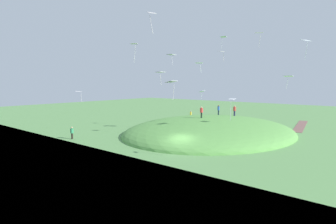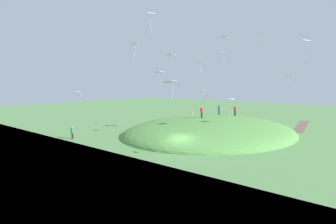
{
  "view_description": "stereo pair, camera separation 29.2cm",
  "coord_description": "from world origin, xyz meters",
  "px_view_note": "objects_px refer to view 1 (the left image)",
  "views": [
    {
      "loc": [
        -25.01,
        -18.9,
        7.75
      ],
      "look_at": [
        3.29,
        4.51,
        3.86
      ],
      "focal_mm": 29.62,
      "sensor_mm": 36.0,
      "label": 1
    },
    {
      "loc": [
        -24.82,
        -19.12,
        7.75
      ],
      "look_at": [
        3.29,
        4.51,
        3.86
      ],
      "focal_mm": 29.62,
      "sensor_mm": 36.0,
      "label": 2
    }
  ],
  "objects_px": {
    "kite_1": "(160,73)",
    "kite_13": "(134,45)",
    "person_on_hilltop": "(201,111)",
    "kite_9": "(199,63)",
    "kite_6": "(222,52)",
    "kite_7": "(231,102)",
    "kite_11": "(288,77)",
    "kite_10": "(171,82)",
    "person_walking_path": "(235,109)",
    "kite_2": "(223,38)",
    "kite_12": "(78,92)",
    "kite_3": "(259,33)",
    "kite_4": "(202,92)",
    "person_with_child": "(219,109)",
    "kite_5": "(306,41)",
    "person_near_shore": "(72,131)",
    "kite_8": "(152,15)",
    "kite_0": "(171,55)",
    "person_watching_kites": "(191,114)"
  },
  "relations": [
    {
      "from": "kite_1",
      "to": "kite_12",
      "type": "height_order",
      "value": "kite_1"
    },
    {
      "from": "kite_5",
      "to": "kite_6",
      "type": "bearing_deg",
      "value": 79.96
    },
    {
      "from": "kite_11",
      "to": "kite_0",
      "type": "bearing_deg",
      "value": 146.35
    },
    {
      "from": "kite_1",
      "to": "kite_11",
      "type": "distance_m",
      "value": 17.19
    },
    {
      "from": "kite_11",
      "to": "kite_7",
      "type": "bearing_deg",
      "value": 173.4
    },
    {
      "from": "person_on_hilltop",
      "to": "person_with_child",
      "type": "xyz_separation_m",
      "value": [
        6.63,
        0.75,
        -0.18
      ]
    },
    {
      "from": "kite_6",
      "to": "kite_9",
      "type": "bearing_deg",
      "value": 172.99
    },
    {
      "from": "person_on_hilltop",
      "to": "kite_9",
      "type": "xyz_separation_m",
      "value": [
        -4.75,
        -2.58,
        6.86
      ]
    },
    {
      "from": "kite_12",
      "to": "person_watching_kites",
      "type": "bearing_deg",
      "value": 9.36
    },
    {
      "from": "kite_10",
      "to": "kite_11",
      "type": "bearing_deg",
      "value": -16.22
    },
    {
      "from": "person_on_hilltop",
      "to": "kite_3",
      "type": "distance_m",
      "value": 13.68
    },
    {
      "from": "kite_5",
      "to": "kite_10",
      "type": "xyz_separation_m",
      "value": [
        -14.92,
        7.16,
        -4.57
      ]
    },
    {
      "from": "person_with_child",
      "to": "kite_3",
      "type": "relative_size",
      "value": 0.83
    },
    {
      "from": "kite_6",
      "to": "kite_12",
      "type": "distance_m",
      "value": 20.65
    },
    {
      "from": "person_walking_path",
      "to": "kite_10",
      "type": "relative_size",
      "value": 1.07
    },
    {
      "from": "kite_10",
      "to": "kite_13",
      "type": "bearing_deg",
      "value": 66.77
    },
    {
      "from": "kite_5",
      "to": "kite_8",
      "type": "distance_m",
      "value": 17.55
    },
    {
      "from": "kite_13",
      "to": "kite_9",
      "type": "bearing_deg",
      "value": -22.54
    },
    {
      "from": "person_on_hilltop",
      "to": "person_walking_path",
      "type": "xyz_separation_m",
      "value": [
        7.7,
        -1.75,
        -0.23
      ]
    },
    {
      "from": "kite_11",
      "to": "kite_6",
      "type": "bearing_deg",
      "value": 89.49
    },
    {
      "from": "kite_1",
      "to": "kite_13",
      "type": "distance_m",
      "value": 7.25
    },
    {
      "from": "kite_1",
      "to": "kite_13",
      "type": "xyz_separation_m",
      "value": [
        2.27,
        6.01,
        3.35
      ]
    },
    {
      "from": "kite_10",
      "to": "person_walking_path",
      "type": "bearing_deg",
      "value": 13.48
    },
    {
      "from": "person_near_shore",
      "to": "kite_13",
      "type": "xyz_separation_m",
      "value": [
        2.2,
        -10.27,
        11.0
      ]
    },
    {
      "from": "kite_6",
      "to": "kite_11",
      "type": "distance_m",
      "value": 10.06
    },
    {
      "from": "person_on_hilltop",
      "to": "kite_10",
      "type": "height_order",
      "value": "kite_10"
    },
    {
      "from": "kite_9",
      "to": "kite_13",
      "type": "relative_size",
      "value": 0.62
    },
    {
      "from": "kite_2",
      "to": "kite_4",
      "type": "height_order",
      "value": "kite_2"
    },
    {
      "from": "kite_2",
      "to": "kite_3",
      "type": "distance_m",
      "value": 5.47
    },
    {
      "from": "person_walking_path",
      "to": "kite_3",
      "type": "distance_m",
      "value": 14.12
    },
    {
      "from": "person_on_hilltop",
      "to": "kite_1",
      "type": "relative_size",
      "value": 1.32
    },
    {
      "from": "person_on_hilltop",
      "to": "person_near_shore",
      "type": "height_order",
      "value": "person_on_hilltop"
    },
    {
      "from": "kite_6",
      "to": "kite_8",
      "type": "relative_size",
      "value": 0.73
    },
    {
      "from": "kite_0",
      "to": "kite_3",
      "type": "relative_size",
      "value": 0.54
    },
    {
      "from": "kite_2",
      "to": "kite_12",
      "type": "bearing_deg",
      "value": 158.32
    },
    {
      "from": "person_near_shore",
      "to": "kite_5",
      "type": "distance_m",
      "value": 31.34
    },
    {
      "from": "kite_6",
      "to": "kite_7",
      "type": "height_order",
      "value": "kite_6"
    },
    {
      "from": "kite_10",
      "to": "kite_13",
      "type": "distance_m",
      "value": 10.24
    },
    {
      "from": "kite_2",
      "to": "person_on_hilltop",
      "type": "bearing_deg",
      "value": 127.96
    },
    {
      "from": "person_walking_path",
      "to": "kite_3",
      "type": "xyz_separation_m",
      "value": [
        -5.9,
        -6.18,
        11.24
      ]
    },
    {
      "from": "person_with_child",
      "to": "kite_5",
      "type": "bearing_deg",
      "value": -39.33
    },
    {
      "from": "kite_12",
      "to": "kite_13",
      "type": "xyz_separation_m",
      "value": [
        4.67,
        -4.48,
        5.37
      ]
    },
    {
      "from": "kite_3",
      "to": "kite_4",
      "type": "bearing_deg",
      "value": 116.38
    },
    {
      "from": "kite_12",
      "to": "kite_13",
      "type": "distance_m",
      "value": 8.41
    },
    {
      "from": "person_walking_path",
      "to": "kite_9",
      "type": "relative_size",
      "value": 1.33
    },
    {
      "from": "kite_1",
      "to": "kite_9",
      "type": "height_order",
      "value": "kite_9"
    },
    {
      "from": "kite_2",
      "to": "kite_8",
      "type": "distance_m",
      "value": 18.12
    },
    {
      "from": "kite_1",
      "to": "kite_3",
      "type": "xyz_separation_m",
      "value": [
        17.23,
        -2.83,
        5.72
      ]
    },
    {
      "from": "person_on_hilltop",
      "to": "kite_11",
      "type": "xyz_separation_m",
      "value": [
        0.06,
        -12.54,
        5.05
      ]
    },
    {
      "from": "person_with_child",
      "to": "person_near_shore",
      "type": "height_order",
      "value": "person_with_child"
    }
  ]
}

